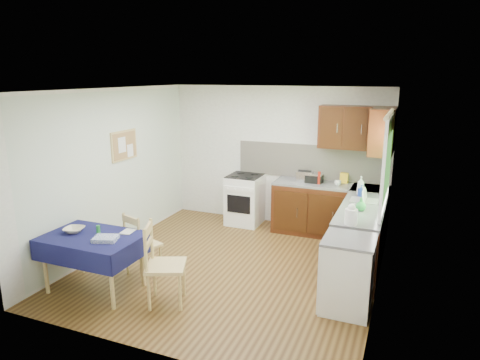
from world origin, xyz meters
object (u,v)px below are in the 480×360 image
at_px(dining_table, 93,244).
at_px(toaster, 305,176).
at_px(chair_far, 140,243).
at_px(chair_near, 162,262).
at_px(dish_rack, 364,200).
at_px(sandwich_press, 314,178).
at_px(kettle, 351,215).

distance_m(dining_table, toaster, 3.64).
bearing_deg(chair_far, chair_near, 160.82).
bearing_deg(dish_rack, sandwich_press, 127.84).
xyz_separation_m(sandwich_press, dish_rack, (0.92, -0.86, -0.06)).
relative_size(chair_far, sandwich_press, 3.19).
height_order(chair_far, sandwich_press, sandwich_press).
relative_size(dining_table, chair_near, 1.20).
height_order(dining_table, chair_far, chair_far).
distance_m(toaster, sandwich_press, 0.16).
height_order(chair_far, toaster, toaster).
bearing_deg(chair_near, dining_table, 69.59).
bearing_deg(dish_rack, kettle, -101.72).
xyz_separation_m(toaster, dish_rack, (1.08, -0.82, -0.07)).
distance_m(toaster, dish_rack, 1.36).
distance_m(toaster, kettle, 2.15).
distance_m(chair_near, sandwich_press, 3.29).
height_order(dining_table, sandwich_press, sandwich_press).
bearing_deg(toaster, dish_rack, -26.64).
distance_m(chair_near, toaster, 3.21).
xyz_separation_m(dining_table, toaster, (1.95, 3.06, 0.36)).
xyz_separation_m(chair_near, toaster, (0.98, 3.02, 0.46)).
bearing_deg(dining_table, dish_rack, 13.66).
bearing_deg(kettle, sandwich_press, 114.61).
xyz_separation_m(dining_table, chair_far, (0.30, 0.57, -0.16)).
xyz_separation_m(chair_far, chair_near, (0.67, -0.53, 0.06)).
bearing_deg(kettle, toaster, 118.81).
xyz_separation_m(chair_near, kettle, (2.02, 1.13, 0.48)).
xyz_separation_m(chair_far, kettle, (2.69, 0.61, 0.54)).
bearing_deg(dish_rack, toaster, 133.43).
bearing_deg(dining_table, toaster, 34.72).
relative_size(toaster, kettle, 1.03).
distance_m(sandwich_press, dish_rack, 1.26).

